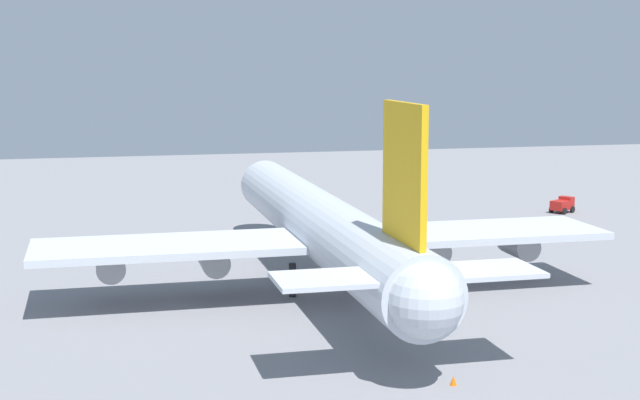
{
  "coord_description": "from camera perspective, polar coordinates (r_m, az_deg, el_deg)",
  "views": [
    {
      "loc": [
        -90.88,
        22.03,
        23.13
      ],
      "look_at": [
        0.0,
        0.0,
        8.99
      ],
      "focal_mm": 52.82,
      "sensor_mm": 36.0,
      "label": 1
    }
  ],
  "objects": [
    {
      "name": "cargo_airplane",
      "position": [
        94.71,
        0.04,
        -1.56
      ],
      "size": [
        67.92,
        56.34,
        19.97
      ],
      "color": "silver",
      "rests_on": "ground_plane"
    },
    {
      "name": "safety_cone_tail",
      "position": [
        68.94,
        8.08,
        -10.78
      ],
      "size": [
        0.51,
        0.51,
        0.72
      ],
      "primitive_type": "cone",
      "color": "orange",
      "rests_on": "ground_plane"
    },
    {
      "name": "catering_truck",
      "position": [
        146.53,
        14.48,
        -0.27
      ],
      "size": [
        3.86,
        4.23,
        2.34
      ],
      "color": "#B21E19",
      "rests_on": "ground_plane"
    },
    {
      "name": "safety_cone_nose",
      "position": [
        125.33,
        -3.77,
        -1.9
      ],
      "size": [
        0.47,
        0.47,
        0.68
      ],
      "primitive_type": "cone",
      "color": "orange",
      "rests_on": "ground_plane"
    },
    {
      "name": "ground_plane",
      "position": [
        96.33,
        -0.0,
        -5.29
      ],
      "size": [
        271.69,
        271.69,
        0.0
      ],
      "primitive_type": "plane",
      "color": "gray"
    }
  ]
}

